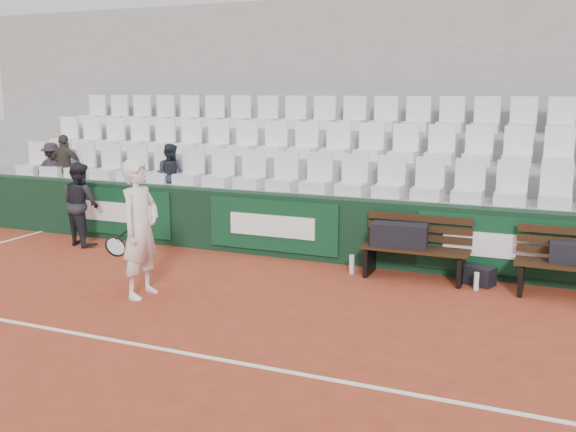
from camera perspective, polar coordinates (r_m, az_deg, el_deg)
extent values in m
plane|color=#9D3A23|center=(7.03, -12.96, -11.15)|extent=(80.00, 80.00, 0.00)
cube|color=white|center=(7.02, -12.96, -11.12)|extent=(18.00, 0.06, 0.01)
cube|color=black|center=(10.24, 0.02, -0.87)|extent=(18.00, 0.30, 1.00)
cube|color=#0C381E|center=(11.69, -14.93, 0.36)|extent=(2.20, 0.04, 0.82)
cube|color=#0C381E|center=(10.16, -1.39, -0.85)|extent=(2.20, 0.04, 0.82)
cube|color=#0C381E|center=(9.33, 18.04, -2.49)|extent=(2.20, 0.04, 0.82)
cube|color=gray|center=(10.81, 1.30, -0.24)|extent=(18.00, 0.95, 1.00)
cube|color=#979794|center=(11.64, 3.02, 1.70)|extent=(18.00, 0.95, 1.45)
cube|color=#969694|center=(12.50, 4.51, 3.37)|extent=(18.00, 0.95, 1.90)
cube|color=#959593|center=(12.99, 5.48, 9.19)|extent=(18.00, 0.30, 4.40)
cube|color=silver|center=(10.52, 0.97, 3.95)|extent=(11.90, 0.44, 0.63)
cube|color=white|center=(11.35, 2.78, 6.75)|extent=(11.90, 0.44, 0.63)
cube|color=silver|center=(12.22, 4.34, 9.16)|extent=(11.90, 0.44, 0.63)
cube|color=#321C0F|center=(9.26, 11.17, -4.14)|extent=(1.50, 0.56, 0.45)
cube|color=#301C0E|center=(9.02, 24.17, -5.34)|extent=(1.50, 0.56, 0.45)
cube|color=black|center=(9.19, 9.86, -1.69)|extent=(0.81, 0.40, 0.33)
cube|color=black|center=(8.98, 24.02, -3.04)|extent=(0.57, 0.27, 0.26)
cube|color=black|center=(9.22, 16.56, -5.08)|extent=(0.49, 0.39, 0.26)
cylinder|color=silver|center=(9.40, 5.69, -4.29)|extent=(0.08, 0.08, 0.28)
cylinder|color=silver|center=(8.95, 16.40, -5.60)|extent=(0.07, 0.07, 0.24)
imported|color=silver|center=(8.39, -13.00, -1.13)|extent=(0.44, 0.66, 1.78)
torus|color=black|center=(8.68, -15.07, -2.64)|extent=(0.19, 0.30, 0.26)
cylinder|color=black|center=(8.56, -14.44, -1.51)|extent=(0.26, 0.03, 0.20)
imported|color=black|center=(11.52, -17.96, 1.04)|extent=(0.83, 0.73, 1.44)
imported|color=black|center=(13.38, -20.34, 5.76)|extent=(0.78, 0.58, 1.07)
imported|color=#37322C|center=(13.15, -19.30, 6.11)|extent=(0.77, 0.45, 1.24)
imported|color=#1D222C|center=(11.69, -10.50, 5.76)|extent=(0.58, 0.46, 1.14)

